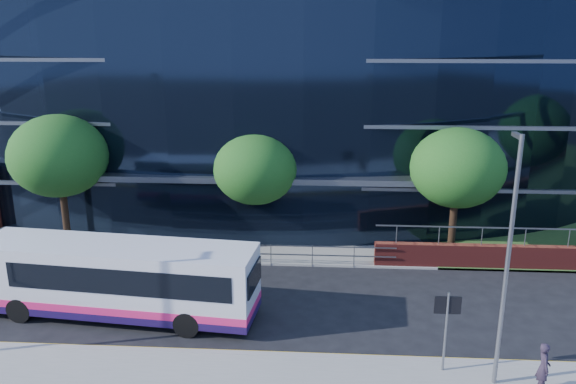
# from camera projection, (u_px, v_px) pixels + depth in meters

# --- Properties ---
(ground) EXTENTS (200.00, 200.00, 0.00)m
(ground) POSITION_uv_depth(u_px,v_px,m) (308.00, 343.00, 20.41)
(ground) COLOR black
(ground) RESTS_ON ground
(kerb) EXTENTS (80.00, 0.25, 0.16)m
(kerb) POSITION_uv_depth(u_px,v_px,m) (307.00, 357.00, 19.43)
(kerb) COLOR gray
(kerb) RESTS_ON ground
(yellow_line_outer) EXTENTS (80.00, 0.08, 0.01)m
(yellow_line_outer) POSITION_uv_depth(u_px,v_px,m) (307.00, 355.00, 19.64)
(yellow_line_outer) COLOR gold
(yellow_line_outer) RESTS_ON ground
(yellow_line_inner) EXTENTS (80.00, 0.08, 0.01)m
(yellow_line_inner) POSITION_uv_depth(u_px,v_px,m) (307.00, 353.00, 19.78)
(yellow_line_inner) COLOR gold
(yellow_line_inner) RESTS_ON ground
(far_forecourt) EXTENTS (50.00, 8.00, 0.10)m
(far_forecourt) POSITION_uv_depth(u_px,v_px,m) (206.00, 234.00, 31.32)
(far_forecourt) COLOR gray
(far_forecourt) RESTS_ON ground
(glass_office) EXTENTS (44.00, 23.10, 16.00)m
(glass_office) POSITION_uv_depth(u_px,v_px,m) (260.00, 77.00, 38.49)
(glass_office) COLOR black
(glass_office) RESTS_ON ground
(guard_railings) EXTENTS (24.00, 0.05, 1.10)m
(guard_railings) POSITION_uv_depth(u_px,v_px,m) (149.00, 247.00, 27.39)
(guard_railings) COLOR slate
(guard_railings) RESTS_ON ground
(street_sign) EXTENTS (0.85, 0.09, 2.80)m
(street_sign) POSITION_uv_depth(u_px,v_px,m) (447.00, 315.00, 18.02)
(street_sign) COLOR slate
(street_sign) RESTS_ON pavement_near
(tree_far_a) EXTENTS (4.95, 4.95, 6.98)m
(tree_far_a) POSITION_uv_depth(u_px,v_px,m) (59.00, 156.00, 28.52)
(tree_far_a) COLOR black
(tree_far_a) RESTS_ON ground
(tree_far_b) EXTENTS (4.29, 4.29, 6.05)m
(tree_far_b) POSITION_uv_depth(u_px,v_px,m) (255.00, 169.00, 28.56)
(tree_far_b) COLOR black
(tree_far_b) RESTS_ON ground
(tree_far_c) EXTENTS (4.62, 4.62, 6.51)m
(tree_far_c) POSITION_uv_depth(u_px,v_px,m) (457.00, 168.00, 27.39)
(tree_far_c) COLOR black
(tree_far_c) RESTS_ON ground
(tree_dist_e) EXTENTS (4.62, 4.62, 6.51)m
(tree_dist_e) POSITION_uv_depth(u_px,v_px,m) (560.00, 99.00, 56.11)
(tree_dist_e) COLOR black
(tree_dist_e) RESTS_ON ground
(streetlight_east) EXTENTS (0.15, 0.77, 8.00)m
(streetlight_east) POSITION_uv_depth(u_px,v_px,m) (508.00, 257.00, 16.74)
(streetlight_east) COLOR slate
(streetlight_east) RESTS_ON pavement_near
(city_bus) EXTENTS (11.29, 3.65, 3.00)m
(city_bus) POSITION_uv_depth(u_px,v_px,m) (119.00, 279.00, 22.01)
(city_bus) COLOR silver
(city_bus) RESTS_ON ground
(pedestrian) EXTENTS (0.45, 0.63, 1.64)m
(pedestrian) POSITION_uv_depth(u_px,v_px,m) (543.00, 367.00, 17.25)
(pedestrian) COLOR #281F2E
(pedestrian) RESTS_ON pavement_near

